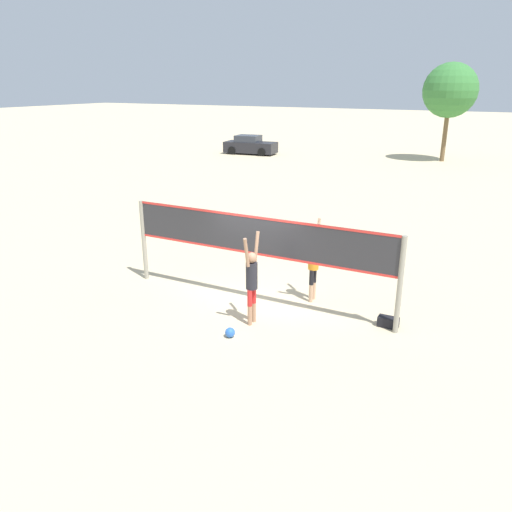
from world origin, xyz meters
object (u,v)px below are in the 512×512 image
Objects in this scene: volleyball at (230,332)px; parked_car_near at (250,146)px; tree_left_cluster at (450,91)px; player_spiker at (252,278)px; volleyball_net at (256,243)px; player_blocker at (314,259)px; gear_bag at (388,322)px.

volleyball is 0.05× the size of parked_car_near.
parked_car_near is at bearing -167.78° from tree_left_cluster.
tree_left_cluster is (0.20, 29.80, 3.79)m from player_spiker.
player_spiker is at bearing -67.28° from volleyball_net.
player_spiker reaches higher than player_blocker.
volleyball is 0.48× the size of gear_bag.
tree_left_cluster is at bearing -0.39° from player_spiker.
player_blocker reaches higher than gear_bag.
volleyball_net is 1.74× the size of parked_car_near.
volleyball_net is at bearing -58.43° from player_blocker.
volleyball_net is at bearing -67.13° from parked_car_near.
volleyball_net is at bearing 100.32° from volleyball.
gear_bag is 29.01m from tree_left_cluster.
volleyball is at bearing -79.68° from volleyball_net.
player_spiker is 2.10m from player_blocker.
tree_left_cluster reaches higher than parked_car_near.
parked_car_near is 0.62× the size of tree_left_cluster.
parked_car_near is (-15.08, 24.73, -0.50)m from player_blocker.
parked_car_near is (-14.16, 27.52, 0.56)m from volleyball.
volleyball_net reaches higher than player_blocker.
parked_car_near is (-17.27, 25.33, 0.55)m from gear_bag.
volleyball_net reaches higher than player_spiker.
gear_bag is (3.48, 0.20, -1.53)m from volleyball_net.
gear_bag is at bearing -84.40° from tree_left_cluster.
player_spiker is 4.62× the size of gear_bag.
player_blocker is 0.32× the size of tree_left_cluster.
parked_car_near reaches higher than volleyball.
volleyball is at bearing -68.30° from parked_car_near.
player_spiker is 0.52× the size of parked_car_near.
gear_bag is at bearing -61.23° from parked_car_near.
volleyball_net is 2.55m from volleyball.
volleyball_net is 15.38× the size of gear_bag.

